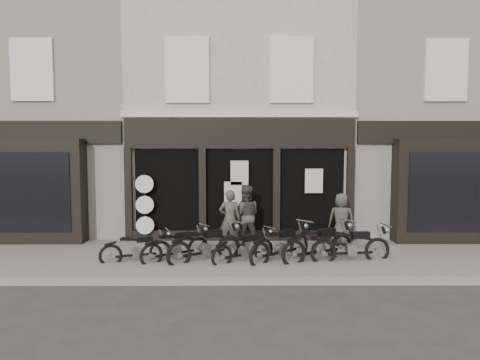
{
  "coord_description": "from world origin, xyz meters",
  "views": [
    {
      "loc": [
        -0.05,
        -11.57,
        3.2
      ],
      "look_at": [
        0.01,
        1.6,
        2.13
      ],
      "focal_mm": 35.0,
      "sensor_mm": 36.0,
      "label": 1
    }
  ],
  "objects_px": {
    "motorcycle_1": "(176,249)",
    "motorcycle_4": "(281,248)",
    "motorcycle_0": "(137,251)",
    "advert_sign_post": "(145,210)",
    "motorcycle_2": "(205,248)",
    "man_centre": "(245,216)",
    "motorcycle_5": "(319,247)",
    "motorcycle_3": "(244,251)",
    "man_right": "(341,219)",
    "motorcycle_6": "(352,249)",
    "man_left": "(230,219)"
  },
  "relations": [
    {
      "from": "man_right",
      "to": "advert_sign_post",
      "type": "bearing_deg",
      "value": 10.28
    },
    {
      "from": "motorcycle_6",
      "to": "advert_sign_post",
      "type": "distance_m",
      "value": 6.29
    },
    {
      "from": "motorcycle_3",
      "to": "motorcycle_4",
      "type": "distance_m",
      "value": 0.98
    },
    {
      "from": "motorcycle_2",
      "to": "man_centre",
      "type": "height_order",
      "value": "man_centre"
    },
    {
      "from": "motorcycle_1",
      "to": "motorcycle_5",
      "type": "height_order",
      "value": "motorcycle_5"
    },
    {
      "from": "motorcycle_6",
      "to": "man_left",
      "type": "height_order",
      "value": "man_left"
    },
    {
      "from": "motorcycle_1",
      "to": "man_right",
      "type": "distance_m",
      "value": 5.0
    },
    {
      "from": "motorcycle_4",
      "to": "man_right",
      "type": "relative_size",
      "value": 1.15
    },
    {
      "from": "man_right",
      "to": "motorcycle_3",
      "type": "bearing_deg",
      "value": 46.03
    },
    {
      "from": "man_left",
      "to": "advert_sign_post",
      "type": "height_order",
      "value": "advert_sign_post"
    },
    {
      "from": "motorcycle_0",
      "to": "advert_sign_post",
      "type": "xyz_separation_m",
      "value": [
        -0.22,
        2.25,
        0.75
      ]
    },
    {
      "from": "motorcycle_4",
      "to": "man_right",
      "type": "distance_m",
      "value": 2.58
    },
    {
      "from": "man_left",
      "to": "man_centre",
      "type": "xyz_separation_m",
      "value": [
        0.46,
        0.41,
        0.05
      ]
    },
    {
      "from": "motorcycle_6",
      "to": "man_centre",
      "type": "distance_m",
      "value": 3.29
    },
    {
      "from": "motorcycle_1",
      "to": "motorcycle_4",
      "type": "bearing_deg",
      "value": -35.62
    },
    {
      "from": "motorcycle_2",
      "to": "motorcycle_6",
      "type": "relative_size",
      "value": 0.89
    },
    {
      "from": "advert_sign_post",
      "to": "motorcycle_6",
      "type": "bearing_deg",
      "value": -32.74
    },
    {
      "from": "man_centre",
      "to": "man_right",
      "type": "distance_m",
      "value": 2.86
    },
    {
      "from": "motorcycle_2",
      "to": "man_centre",
      "type": "relative_size",
      "value": 1.07
    },
    {
      "from": "motorcycle_5",
      "to": "motorcycle_6",
      "type": "distance_m",
      "value": 0.84
    },
    {
      "from": "man_right",
      "to": "advert_sign_post",
      "type": "relative_size",
      "value": 0.69
    },
    {
      "from": "motorcycle_2",
      "to": "motorcycle_5",
      "type": "height_order",
      "value": "motorcycle_5"
    },
    {
      "from": "motorcycle_0",
      "to": "man_left",
      "type": "distance_m",
      "value": 2.8
    },
    {
      "from": "motorcycle_0",
      "to": "motorcycle_1",
      "type": "distance_m",
      "value": 1.02
    },
    {
      "from": "motorcycle_3",
      "to": "man_right",
      "type": "height_order",
      "value": "man_right"
    },
    {
      "from": "motorcycle_5",
      "to": "man_left",
      "type": "xyz_separation_m",
      "value": [
        -2.37,
        1.21,
        0.54
      ]
    },
    {
      "from": "motorcycle_6",
      "to": "man_left",
      "type": "distance_m",
      "value": 3.5
    },
    {
      "from": "man_left",
      "to": "man_centre",
      "type": "relative_size",
      "value": 0.95
    },
    {
      "from": "man_left",
      "to": "motorcycle_4",
      "type": "bearing_deg",
      "value": 140.69
    },
    {
      "from": "motorcycle_1",
      "to": "motorcycle_3",
      "type": "bearing_deg",
      "value": -39.57
    },
    {
      "from": "motorcycle_5",
      "to": "motorcycle_2",
      "type": "bearing_deg",
      "value": 151.32
    },
    {
      "from": "motorcycle_5",
      "to": "man_left",
      "type": "relative_size",
      "value": 1.22
    },
    {
      "from": "motorcycle_3",
      "to": "motorcycle_6",
      "type": "relative_size",
      "value": 0.78
    },
    {
      "from": "motorcycle_3",
      "to": "advert_sign_post",
      "type": "bearing_deg",
      "value": 109.84
    },
    {
      "from": "man_centre",
      "to": "advert_sign_post",
      "type": "bearing_deg",
      "value": -10.58
    },
    {
      "from": "motorcycle_3",
      "to": "man_left",
      "type": "distance_m",
      "value": 1.48
    },
    {
      "from": "man_centre",
      "to": "man_right",
      "type": "relative_size",
      "value": 1.15
    },
    {
      "from": "man_right",
      "to": "motorcycle_1",
      "type": "bearing_deg",
      "value": 34.08
    },
    {
      "from": "motorcycle_5",
      "to": "man_centre",
      "type": "relative_size",
      "value": 1.16
    },
    {
      "from": "motorcycle_2",
      "to": "advert_sign_post",
      "type": "height_order",
      "value": "advert_sign_post"
    },
    {
      "from": "motorcycle_2",
      "to": "advert_sign_post",
      "type": "relative_size",
      "value": 0.86
    },
    {
      "from": "motorcycle_0",
      "to": "motorcycle_6",
      "type": "bearing_deg",
      "value": -19.33
    },
    {
      "from": "motorcycle_1",
      "to": "motorcycle_3",
      "type": "xyz_separation_m",
      "value": [
        1.79,
        -0.13,
        -0.02
      ]
    },
    {
      "from": "motorcycle_1",
      "to": "man_right",
      "type": "xyz_separation_m",
      "value": [
        4.71,
        1.61,
        0.52
      ]
    },
    {
      "from": "motorcycle_3",
      "to": "man_left",
      "type": "xyz_separation_m",
      "value": [
        -0.39,
        1.29,
        0.61
      ]
    },
    {
      "from": "motorcycle_2",
      "to": "motorcycle_5",
      "type": "xyz_separation_m",
      "value": [
        2.99,
        0.0,
        0.02
      ]
    },
    {
      "from": "motorcycle_2",
      "to": "motorcycle_4",
      "type": "xyz_separation_m",
      "value": [
        1.99,
        0.04,
        -0.0
      ]
    },
    {
      "from": "motorcycle_0",
      "to": "motorcycle_1",
      "type": "height_order",
      "value": "motorcycle_1"
    },
    {
      "from": "motorcycle_2",
      "to": "man_centre",
      "type": "distance_m",
      "value": 2.04
    },
    {
      "from": "motorcycle_3",
      "to": "motorcycle_5",
      "type": "xyz_separation_m",
      "value": [
        1.97,
        0.08,
        0.07
      ]
    }
  ]
}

